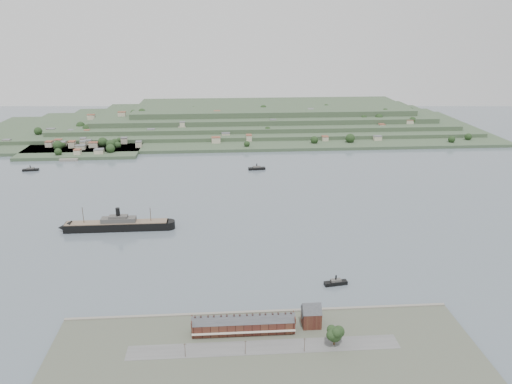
{
  "coord_description": "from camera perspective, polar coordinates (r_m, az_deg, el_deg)",
  "views": [
    {
      "loc": [
        -19.86,
        -397.81,
        160.76
      ],
      "look_at": [
        11.1,
        30.0,
        13.86
      ],
      "focal_mm": 35.0,
      "sensor_mm": 36.0,
      "label": 1
    }
  ],
  "objects": [
    {
      "name": "tugboat",
      "position": [
        330.07,
        9.1,
        -10.17
      ],
      "size": [
        15.58,
        6.36,
        6.81
      ],
      "color": "black",
      "rests_on": "ground"
    },
    {
      "name": "fig_tree",
      "position": [
        269.37,
        9.05,
        -15.7
      ],
      "size": [
        10.01,
        8.67,
        11.17
      ],
      "color": "#44321F",
      "rests_on": "ground"
    },
    {
      "name": "near_shore",
      "position": [
        265.44,
        1.04,
        -18.1
      ],
      "size": [
        220.0,
        80.0,
        2.6
      ],
      "color": "#4C5142",
      "rests_on": "ground"
    },
    {
      "name": "terrace_row",
      "position": [
        276.75,
        -1.45,
        -14.89
      ],
      "size": [
        55.6,
        9.8,
        11.07
      ],
      "color": "#461E19",
      "rests_on": "ground"
    },
    {
      "name": "ferry_east",
      "position": [
        570.95,
        0.09,
        2.73
      ],
      "size": [
        19.76,
        7.02,
        7.27
      ],
      "color": "black",
      "rests_on": "ground"
    },
    {
      "name": "steamship",
      "position": [
        421.73,
        -15.92,
        -3.66
      ],
      "size": [
        93.99,
        11.4,
        22.57
      ],
      "color": "black",
      "rests_on": "ground"
    },
    {
      "name": "far_peninsula",
      "position": [
        806.21,
        -0.68,
        8.26
      ],
      "size": [
        760.0,
        309.0,
        30.0
      ],
      "color": "#3A5237",
      "rests_on": "ground"
    },
    {
      "name": "ferry_west",
      "position": [
        621.82,
        -24.36,
        2.36
      ],
      "size": [
        18.0,
        7.05,
        6.57
      ],
      "color": "black",
      "rests_on": "ground"
    },
    {
      "name": "gabled_building",
      "position": [
        283.17,
        6.34,
        -13.83
      ],
      "size": [
        10.4,
        10.18,
        14.09
      ],
      "color": "#461E19",
      "rests_on": "ground"
    },
    {
      "name": "ground",
      "position": [
        429.52,
        -1.19,
        -3.08
      ],
      "size": [
        1400.0,
        1400.0,
        0.0
      ],
      "primitive_type": "plane",
      "color": "slate",
      "rests_on": "ground"
    }
  ]
}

